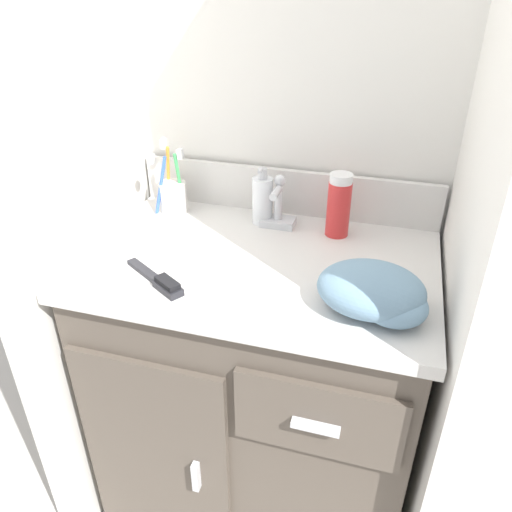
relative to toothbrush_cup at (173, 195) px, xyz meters
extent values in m
plane|color=beige|center=(0.30, -0.18, -0.88)|extent=(6.00, 6.00, 0.00)
cube|color=silver|center=(0.30, 0.14, 0.22)|extent=(1.01, 0.08, 2.20)
cube|color=silver|center=(-0.16, -0.18, 0.22)|extent=(0.08, 0.63, 2.20)
cube|color=silver|center=(0.77, -0.18, 0.22)|extent=(0.08, 0.63, 2.20)
cube|color=brown|center=(0.30, -0.18, -0.48)|extent=(0.80, 0.51, 0.80)
cube|color=brown|center=(0.11, -0.45, -0.52)|extent=(0.38, 0.02, 0.64)
cube|color=brown|center=(0.50, -0.45, -0.26)|extent=(0.35, 0.02, 0.19)
cube|color=silver|center=(0.23, -0.47, -0.52)|extent=(0.02, 0.02, 0.09)
cube|color=silver|center=(0.50, -0.47, -0.26)|extent=(0.10, 0.02, 0.01)
cube|color=silver|center=(0.30, -0.18, -0.07)|extent=(0.83, 0.55, 0.03)
ellipsoid|color=beige|center=(0.30, -0.18, -0.15)|extent=(0.37, 0.30, 0.20)
cylinder|color=silver|center=(0.30, -0.18, -0.24)|extent=(0.03, 0.03, 0.01)
cube|color=silver|center=(0.30, 0.08, 0.01)|extent=(0.83, 0.02, 0.12)
cube|color=silver|center=(0.30, 0.00, -0.04)|extent=(0.09, 0.06, 0.02)
cylinder|color=silver|center=(0.30, 0.00, 0.01)|extent=(0.02, 0.02, 0.08)
cylinder|color=silver|center=(0.30, -0.03, 0.05)|extent=(0.02, 0.06, 0.02)
sphere|color=silver|center=(0.30, 0.01, 0.07)|extent=(0.03, 0.03, 0.03)
cylinder|color=silver|center=(0.00, 0.00, -0.01)|extent=(0.08, 0.08, 0.09)
cylinder|color=green|center=(0.02, 0.01, 0.04)|extent=(0.02, 0.01, 0.16)
cube|color=white|center=(0.03, 0.01, 0.12)|extent=(0.01, 0.02, 0.03)
cylinder|color=orange|center=(-0.02, 0.02, 0.04)|extent=(0.03, 0.04, 0.18)
cube|color=white|center=(-0.03, 0.04, 0.13)|extent=(0.02, 0.02, 0.03)
cylinder|color=blue|center=(-0.02, -0.02, 0.03)|extent=(0.04, 0.04, 0.16)
cube|color=white|center=(-0.04, -0.04, 0.11)|extent=(0.02, 0.02, 0.03)
cylinder|color=white|center=(0.26, 0.00, 0.01)|extent=(0.05, 0.05, 0.13)
cylinder|color=silver|center=(0.26, 0.00, 0.09)|extent=(0.02, 0.02, 0.03)
cylinder|color=silver|center=(0.26, -0.01, 0.10)|extent=(0.01, 0.03, 0.01)
cylinder|color=red|center=(0.46, -0.01, 0.02)|extent=(0.06, 0.06, 0.14)
cylinder|color=white|center=(0.46, -0.01, 0.10)|extent=(0.06, 0.06, 0.02)
cube|color=#232328|center=(0.07, -0.32, -0.04)|extent=(0.11, 0.08, 0.01)
cube|color=#232328|center=(0.16, -0.37, -0.04)|extent=(0.08, 0.07, 0.02)
cube|color=black|center=(0.16, -0.37, -0.03)|extent=(0.07, 0.06, 0.01)
ellipsoid|color=#6B8EA8|center=(0.57, -0.31, 0.00)|extent=(0.22, 0.18, 0.09)
ellipsoid|color=#7095B0|center=(0.62, -0.34, -0.02)|extent=(0.13, 0.13, 0.06)
camera|label=1|loc=(0.58, -1.17, 0.55)|focal=35.00mm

